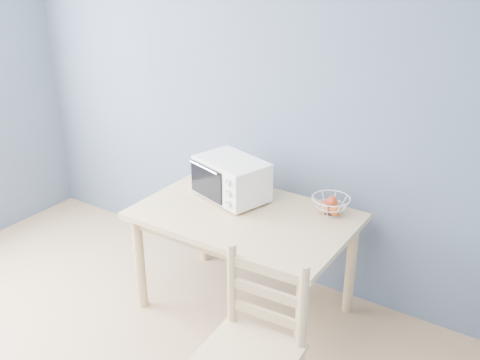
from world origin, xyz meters
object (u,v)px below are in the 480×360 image
Objects in this scene: fruit_basket at (330,205)px; dining_chair at (251,356)px; toaster_oven at (230,177)px; dining_table at (245,227)px.

dining_chair is (0.12, -1.15, -0.32)m from fruit_basket.
dining_chair is at bearing -34.06° from toaster_oven.
dining_table is 4.86× the size of fruit_basket.
toaster_oven is 0.71m from fruit_basket.
dining_chair reaches higher than fruit_basket.
dining_chair is at bearing -84.24° from fruit_basket.
dining_table is 0.36m from toaster_oven.
toaster_oven reaches higher than fruit_basket.
toaster_oven is at bearing 125.31° from dining_chair.
dining_table is 2.49× the size of toaster_oven.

